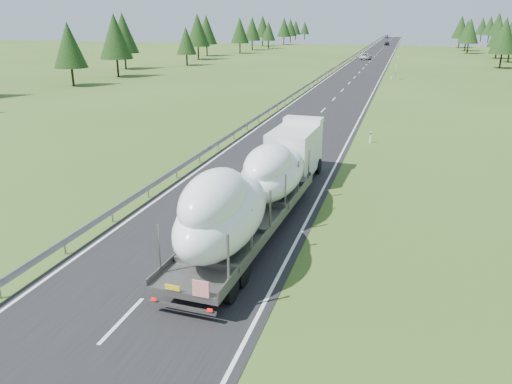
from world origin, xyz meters
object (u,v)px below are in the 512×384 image
(highway_sign, at_px, (396,69))
(distant_van, at_px, (365,57))
(boat_truck, at_px, (260,182))
(distant_car_blue, at_px, (387,36))
(distant_car_dark, at_px, (387,43))

(highway_sign, distance_m, distant_van, 44.88)
(highway_sign, xyz_separation_m, boat_truck, (-4.84, -70.29, 0.61))
(distant_van, bearing_deg, distant_car_blue, 96.13)
(distant_van, distance_m, distant_car_dark, 76.10)
(distant_van, height_order, distant_car_dark, distant_car_dark)
(boat_truck, relative_size, distant_van, 3.80)
(boat_truck, height_order, distant_car_blue, boat_truck)
(boat_truck, relative_size, distant_car_dark, 4.65)
(distant_van, bearing_deg, highway_sign, -72.96)
(distant_car_dark, xyz_separation_m, distant_car_blue, (-3.64, 81.60, 0.02))
(highway_sign, relative_size, distant_car_blue, 0.56)
(boat_truck, distance_m, distant_car_blue, 272.00)
(highway_sign, height_order, distant_car_dark, highway_sign)
(distant_car_blue, bearing_deg, distant_van, -93.40)
(highway_sign, height_order, distant_car_blue, highway_sign)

